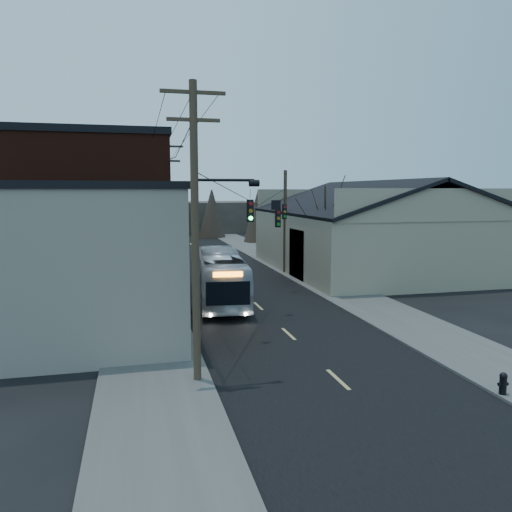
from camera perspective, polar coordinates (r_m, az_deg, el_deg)
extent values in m
plane|color=black|center=(17.26, 12.06, -16.03)|extent=(160.00, 160.00, 0.00)
cube|color=black|center=(45.27, -4.64, -1.24)|extent=(9.00, 110.00, 0.02)
cube|color=#474744|center=(44.72, -12.89, -1.45)|extent=(4.00, 110.00, 0.12)
cube|color=#474744|center=(46.72, 3.25, -0.90)|extent=(4.00, 110.00, 0.12)
cube|color=gray|center=(23.52, -18.38, -1.07)|extent=(8.00, 8.00, 7.00)
cube|color=black|center=(34.38, -18.71, 4.01)|extent=(10.00, 12.00, 10.00)
cube|color=#322D28|center=(50.37, -16.54, 3.35)|extent=(9.00, 14.00, 7.00)
cube|color=gray|center=(44.24, 13.27, 1.63)|extent=(16.00, 20.00, 5.00)
cube|color=black|center=(42.36, 8.57, 6.65)|extent=(8.16, 20.60, 2.86)
cube|color=black|center=(45.99, 17.89, 6.43)|extent=(8.16, 20.60, 2.86)
cube|color=#322D28|center=(79.30, -13.02, 4.49)|extent=(10.00, 12.00, 6.00)
cube|color=#322D28|center=(85.47, -4.28, 4.52)|extent=(12.00, 14.00, 5.00)
cone|color=black|center=(36.92, 7.83, 2.36)|extent=(0.40, 0.40, 7.20)
cylinder|color=#382B1E|center=(17.39, -6.96, 2.19)|extent=(0.28, 0.28, 10.50)
cube|color=#382B1E|center=(17.63, -7.22, 18.09)|extent=(2.20, 0.12, 0.12)
cylinder|color=#382B1E|center=(32.32, -10.13, 4.09)|extent=(0.28, 0.28, 10.00)
cube|color=#382B1E|center=(32.38, -10.32, 12.24)|extent=(2.20, 0.12, 0.12)
cylinder|color=#382B1E|center=(47.29, -11.30, 4.78)|extent=(0.28, 0.28, 9.50)
cube|color=#382B1E|center=(47.30, -11.43, 10.05)|extent=(2.20, 0.12, 0.12)
cylinder|color=#382B1E|center=(62.28, -11.90, 5.14)|extent=(0.28, 0.28, 9.00)
cube|color=#382B1E|center=(62.26, -12.01, 8.92)|extent=(2.20, 0.12, 0.12)
cylinder|color=#382B1E|center=(41.09, 3.33, 3.84)|extent=(0.28, 0.28, 8.50)
cube|color=black|center=(22.29, -0.67, 5.19)|extent=(0.28, 0.20, 1.00)
cube|color=black|center=(27.33, 2.52, 4.34)|extent=(0.28, 0.20, 1.00)
cube|color=black|center=(33.70, 3.26, 5.09)|extent=(0.28, 0.20, 1.00)
imported|color=#AEB3BB|center=(31.08, -4.12, -2.32)|extent=(3.69, 11.44, 3.13)
imported|color=#B7BAC0|center=(44.55, -10.09, -0.48)|extent=(2.19, 4.84, 1.54)
cylinder|color=black|center=(18.97, 26.38, -13.12)|extent=(0.23, 0.23, 0.59)
sphere|color=black|center=(18.86, 26.44, -12.20)|extent=(0.25, 0.25, 0.25)
cylinder|color=black|center=(18.95, 26.39, -12.98)|extent=(0.35, 0.15, 0.12)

